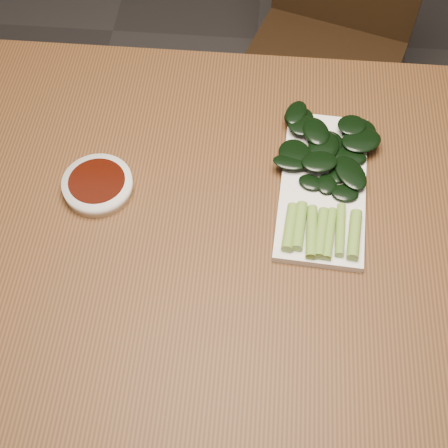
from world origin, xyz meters
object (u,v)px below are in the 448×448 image
chair_far (330,36)px  table (231,244)px  sauce_bowl (98,185)px  serving_plate (323,186)px  gai_lan (327,165)px

chair_far → table: bearing=-87.0°
sauce_bowl → serving_plate: bearing=5.4°
table → sauce_bowl: bearing=169.0°
chair_far → gai_lan: size_ratio=2.74×
serving_plate → gai_lan: bearing=82.0°
table → serving_plate: 0.19m
table → chair_far: size_ratio=1.57×
table → chair_far: chair_far is taller
table → chair_far: 0.83m
table → gai_lan: size_ratio=4.32×
sauce_bowl → gai_lan: (0.38, 0.07, 0.01)m
serving_plate → sauce_bowl: bearing=-174.6°
serving_plate → gai_lan: (0.00, 0.03, 0.02)m
table → sauce_bowl: sauce_bowl is taller
sauce_bowl → table: bearing=-11.0°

